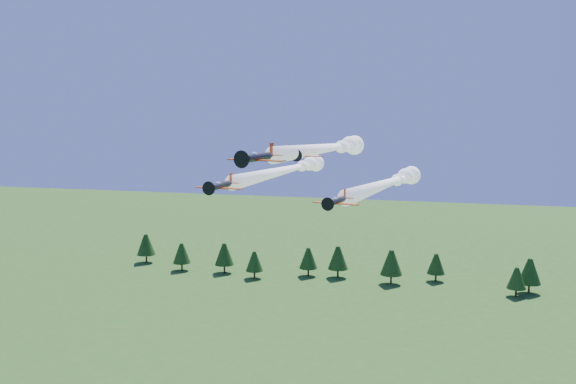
% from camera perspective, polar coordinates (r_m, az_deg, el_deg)
% --- Properties ---
extents(plane_lead, '(13.55, 44.47, 3.70)m').
position_cam_1_polar(plane_lead, '(110.96, 3.46, 3.92)').
color(plane_lead, black).
rests_on(plane_lead, ground).
extents(plane_left, '(10.25, 53.09, 3.70)m').
position_cam_1_polar(plane_left, '(128.29, -0.13, 1.99)').
color(plane_left, black).
rests_on(plane_left, ground).
extents(plane_right, '(12.61, 46.32, 3.70)m').
position_cam_1_polar(plane_right, '(117.77, 8.93, 0.81)').
color(plane_right, black).
rests_on(plane_right, ground).
extents(plane_slot, '(6.68, 7.26, 2.35)m').
position_cam_1_polar(plane_slot, '(101.43, 1.31, 3.39)').
color(plane_slot, black).
rests_on(plane_slot, ground).
extents(treeline, '(175.96, 21.21, 11.45)m').
position_cam_1_polar(treeline, '(206.65, 9.86, -6.30)').
color(treeline, '#382314').
rests_on(treeline, ground).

